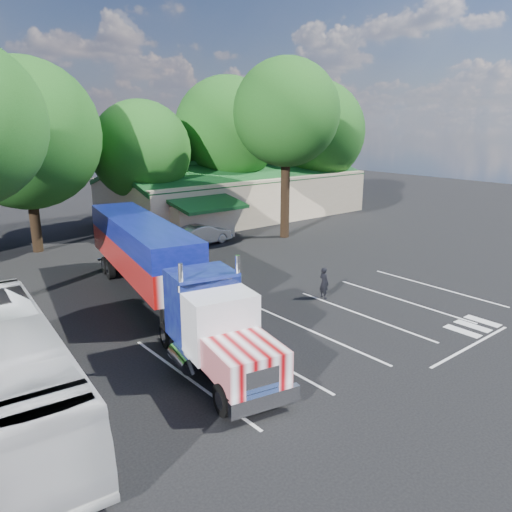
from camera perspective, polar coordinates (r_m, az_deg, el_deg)
ground at (r=26.31m, az=-2.69°, el=-4.63°), size 120.00×120.00×0.00m
event_hall at (r=47.71m, az=-2.32°, el=7.13°), size 24.20×14.12×5.55m
tree_row_c at (r=37.38m, az=-24.92°, el=12.50°), size 10.00×10.00×13.05m
tree_row_d at (r=41.87m, az=-13.03°, el=11.64°), size 8.00×8.00×10.60m
tree_row_e at (r=46.95m, az=-3.29°, el=14.18°), size 9.60×9.60×12.90m
tree_row_f at (r=52.63m, az=6.61°, el=13.90°), size 10.40×10.40×13.00m
tree_near_right at (r=38.65m, az=3.49°, el=16.00°), size 8.00×8.00×13.50m
semi_truck at (r=24.42m, az=-11.34°, el=-0.73°), size 6.21×19.85×4.14m
woman at (r=26.01m, az=7.78°, el=-3.05°), size 0.46×0.64×1.67m
bicycle at (r=30.18m, az=-4.41°, el=-1.13°), size 0.84×1.79×0.91m
tour_bus at (r=17.18m, az=-26.19°, el=-11.81°), size 3.72×11.53×3.15m
silver_sedan at (r=37.13m, az=-6.24°, el=2.45°), size 4.82×2.05×1.55m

